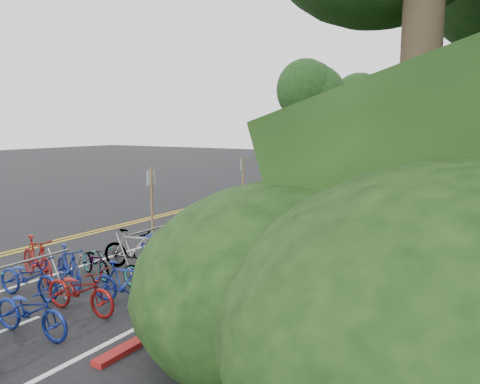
{
  "coord_description": "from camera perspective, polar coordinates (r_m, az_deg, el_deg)",
  "views": [
    {
      "loc": [
        11.41,
        -6.81,
        3.9
      ],
      "look_at": [
        1.87,
        8.67,
        1.3
      ],
      "focal_mm": 35.0,
      "sensor_mm": 36.0,
      "label": 1
    }
  ],
  "objects": [
    {
      "name": "ground",
      "position": [
        13.85,
        -26.69,
        -9.11
      ],
      "size": [
        120.0,
        120.0,
        0.0
      ],
      "primitive_type": "plane",
      "color": "black",
      "rests_on": "ground"
    },
    {
      "name": "bike_racks_rest",
      "position": [
        21.74,
        8.55,
        -0.01
      ],
      "size": [
        1.14,
        23.0,
        1.17
      ],
      "color": "gray",
      "rests_on": "ground"
    },
    {
      "name": "bike_valet",
      "position": [
        12.94,
        -10.71,
        -7.35
      ],
      "size": [
        3.1,
        12.44,
        1.1
      ],
      "color": "#144C1E",
      "rests_on": "ground"
    },
    {
      "name": "red_curb",
      "position": [
        20.03,
        14.49,
        -3.21
      ],
      "size": [
        0.25,
        28.0,
        0.1
      ],
      "primitive_type": "cube",
      "color": "maroon",
      "rests_on": "ground"
    },
    {
      "name": "signposts_rest",
      "position": [
        23.58,
        4.17,
        2.1
      ],
      "size": [
        0.08,
        18.4,
        2.5
      ],
      "color": "brown",
      "rests_on": "ground"
    },
    {
      "name": "bike_front",
      "position": [
        13.05,
        -23.53,
        -7.42
      ],
      "size": [
        0.96,
        1.92,
        1.11
      ],
      "primitive_type": "imported",
      "rotation": [
        0.0,
        0.0,
        1.32
      ],
      "color": "maroon",
      "rests_on": "ground"
    },
    {
      "name": "bike_rack_front",
      "position": [
        10.44,
        -27.0,
        -9.76
      ],
      "size": [
        1.14,
        3.13,
        1.16
      ],
      "color": "gray",
      "rests_on": "ground"
    },
    {
      "name": "road_markings",
      "position": [
        20.43,
        -0.86,
        -2.86
      ],
      "size": [
        7.47,
        80.0,
        0.01
      ],
      "color": "gold",
      "rests_on": "ground"
    }
  ]
}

